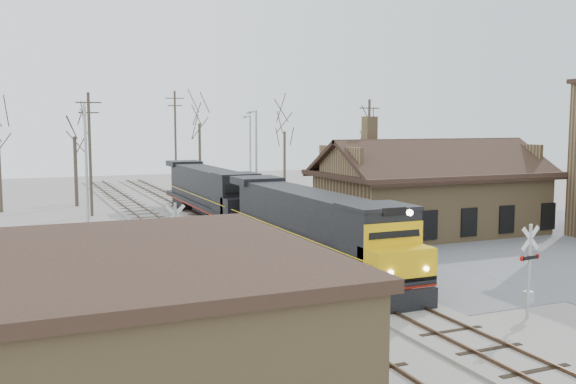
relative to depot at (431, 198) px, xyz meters
name	(u,v)px	position (x,y,z in m)	size (l,w,h in m)	color
ground	(366,293)	(-11.99, -12.00, -2.41)	(140.00, 140.00, 0.00)	#9A958B
road	(366,293)	(-11.99, -12.00, -2.39)	(60.00, 9.00, 0.03)	#5D5D62
track_main	(250,237)	(-11.99, 3.00, -2.34)	(3.40, 90.00, 0.24)	#9A958B
track_siding	(183,242)	(-16.49, 3.00, -2.34)	(3.40, 90.00, 0.24)	#9A958B
depot	(431,198)	(0.00, 0.00, 0.00)	(15.20, 9.31, 7.90)	olive
commercial_building	(67,342)	(-24.99, -20.00, -0.25)	(12.40, 10.40, 4.30)	olive
locomotive_lead	(314,227)	(-11.99, -6.73, -0.26)	(2.75, 18.45, 4.09)	black
locomotive_trailing	(211,192)	(-11.99, 12.00, -0.26)	(2.75, 18.45, 3.87)	black
crossbuck_near	(529,274)	(-8.09, -17.57, -0.67)	(1.04, 0.27, 3.65)	#A5A8AD
crossbuck_far	(176,244)	(-19.13, -6.52, -0.63)	(1.07, 0.28, 3.74)	#A5A8AD
streetlight_a	(86,167)	(-21.93, 5.07, 2.37)	(0.25, 2.04, 8.50)	#A5A8AD
streetlight_b	(256,158)	(-8.47, 11.39, 2.36)	(0.25, 2.04, 8.46)	#A5A8AD
streetlight_c	(250,153)	(-5.14, 22.02, 2.23)	(0.25, 2.04, 8.21)	#A5A8AD
utility_pole_a	(90,152)	(-20.38, 17.30, 2.76)	(2.00, 0.24, 9.89)	#382D23
utility_pole_b	(175,139)	(-9.49, 34.11, 3.32)	(2.00, 0.24, 10.98)	#382D23
utility_pole_c	(369,150)	(3.97, 15.13, 2.63)	(2.00, 0.24, 9.62)	#382D23
tree_b	(74,125)	(-20.94, 24.20, 4.90)	(4.19, 4.19, 10.27)	#382D23
tree_c	(199,113)	(-6.12, 36.42, 6.26)	(4.97, 4.97, 12.17)	#382D23
tree_d	(285,122)	(2.78, 32.20, 5.17)	(4.34, 4.34, 10.64)	#382D23
tree_e	(367,130)	(9.00, 24.18, 4.30)	(3.85, 3.85, 9.43)	#382D23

